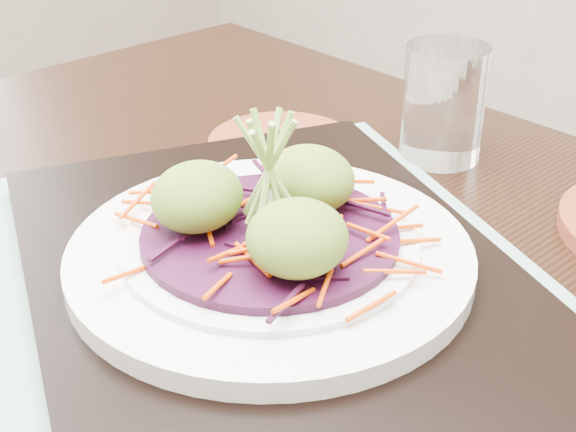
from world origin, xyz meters
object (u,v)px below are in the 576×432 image
Objects in this scene: dining_table at (320,412)px; water_glass at (443,103)px; serving_tray at (270,276)px; terracotta_side_plate at (281,144)px; white_plate at (270,253)px.

water_glass is at bearing 111.38° from dining_table.
terracotta_side_plate is at bearing 157.49° from serving_tray.
white_plate is 0.28m from water_glass.
white_plate is at bearing -52.48° from terracotta_side_plate.
dining_table is 0.14m from white_plate.
dining_table is at bearing -77.19° from water_glass.
water_glass is at bearing 124.36° from serving_tray.
water_glass is (-0.02, 0.28, 0.04)m from serving_tray.
water_glass is at bearing 32.06° from terracotta_side_plate.
dining_table is 11.87× the size of water_glass.
white_plate is (-0.04, -0.01, 0.13)m from dining_table.
dining_table is at bearing 13.86° from white_plate.
white_plate is at bearing -85.61° from water_glass.
serving_tray is 0.28m from water_glass.
terracotta_side_plate is 1.32× the size of water_glass.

